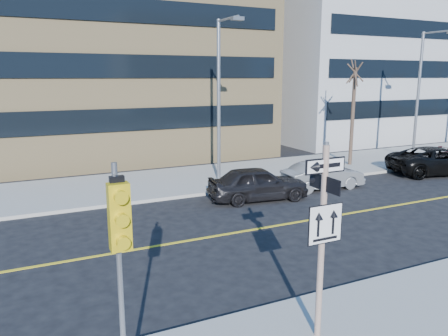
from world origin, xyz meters
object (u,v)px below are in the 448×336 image
parked_car_c (438,161)px  streetlight_b (422,87)px  traffic_signal (120,236)px  sign_pole (323,231)px  parked_car_b (323,175)px  streetlight_a (221,90)px  parked_car_a (258,183)px  street_tree_west (355,75)px

parked_car_c → streetlight_b: bearing=-16.1°
traffic_signal → sign_pole: bearing=2.1°
parked_car_b → sign_pole: bearing=145.0°
parked_car_c → streetlight_a: size_ratio=0.70×
parked_car_a → parked_car_b: (3.86, 0.35, -0.09)m
parked_car_c → sign_pole: bearing=136.9°
parked_car_a → streetlight_b: size_ratio=0.56×
sign_pole → streetlight_a: size_ratio=0.51×
parked_car_a → parked_car_b: bearing=-76.8°
parked_car_a → streetlight_a: (-0.23, 3.43, 3.99)m
parked_car_b → streetlight_b: bearing=-69.3°
streetlight_b → traffic_signal: bearing=-148.6°
street_tree_west → sign_pole: bearing=-133.3°
traffic_signal → parked_car_a: size_ratio=0.89×
streetlight_a → streetlight_b: same height
sign_pole → street_tree_west: bearing=46.7°
sign_pole → streetlight_b: bearing=36.4°
parked_car_a → streetlight_a: bearing=11.7°
streetlight_a → streetlight_b: bearing=0.0°
traffic_signal → streetlight_b: streetlight_b is taller
traffic_signal → street_tree_west: (17.00, 13.96, 2.50)m
parked_car_c → street_tree_west: street_tree_west is taller
parked_car_b → parked_car_c: bearing=-87.4°
parked_car_b → parked_car_c: (8.00, -0.12, 0.10)m
streetlight_a → sign_pole: bearing=-106.8°
sign_pole → parked_car_c: bearing=32.1°
parked_car_c → streetlight_a: bearing=90.0°
sign_pole → traffic_signal: (-4.00, -0.15, 0.59)m
sign_pole → parked_car_b: size_ratio=0.99×
traffic_signal → street_tree_west: 22.14m
sign_pole → street_tree_west: (13.00, 13.81, 3.09)m
parked_car_b → street_tree_west: 7.79m
sign_pole → parked_car_a: sign_pole is taller
streetlight_a → street_tree_west: size_ratio=1.26×
parked_car_c → streetlight_b: (1.92, 3.20, 3.98)m
street_tree_west → streetlight_b: bearing=-6.2°
parked_car_c → parked_car_a: bearing=105.9°
parked_car_a → streetlight_a: 5.27m
parked_car_a → streetlight_b: (13.77, 3.43, 3.99)m
parked_car_c → streetlight_b: streetlight_b is taller
streetlight_a → parked_car_a: bearing=-86.2°
sign_pole → parked_car_c: 19.05m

